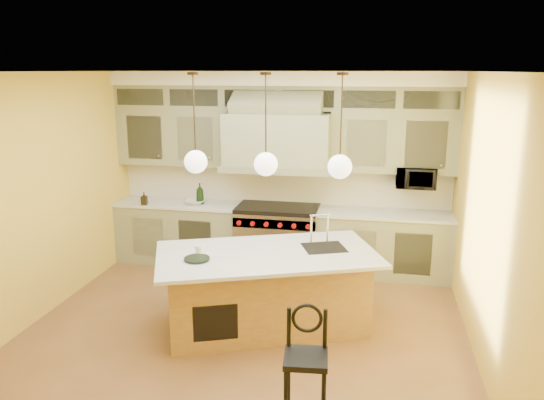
% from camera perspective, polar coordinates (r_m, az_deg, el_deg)
% --- Properties ---
extents(floor, '(5.00, 5.00, 0.00)m').
position_cam_1_polar(floor, '(6.20, -3.17, -14.26)').
color(floor, brown).
rests_on(floor, ground).
extents(ceiling, '(5.00, 5.00, 0.00)m').
position_cam_1_polar(ceiling, '(5.47, -3.58, 13.62)').
color(ceiling, white).
rests_on(ceiling, wall_back).
extents(wall_back, '(5.00, 0.00, 5.00)m').
position_cam_1_polar(wall_back, '(8.05, 1.10, 3.32)').
color(wall_back, gold).
rests_on(wall_back, ground).
extents(wall_front, '(5.00, 0.00, 5.00)m').
position_cam_1_polar(wall_front, '(3.45, -14.03, -11.82)').
color(wall_front, gold).
rests_on(wall_front, ground).
extents(wall_left, '(0.00, 5.00, 5.00)m').
position_cam_1_polar(wall_left, '(6.73, -24.44, -0.03)').
color(wall_left, gold).
rests_on(wall_left, ground).
extents(wall_right, '(0.00, 5.00, 5.00)m').
position_cam_1_polar(wall_right, '(5.60, 22.25, -2.41)').
color(wall_right, gold).
rests_on(wall_right, ground).
extents(back_cabinetry, '(5.00, 0.77, 2.90)m').
position_cam_1_polar(back_cabinetry, '(7.80, 0.75, 2.83)').
color(back_cabinetry, gray).
rests_on(back_cabinetry, floor).
extents(range, '(1.20, 0.74, 0.96)m').
position_cam_1_polar(range, '(7.95, 0.61, -3.99)').
color(range, silver).
rests_on(range, floor).
extents(kitchen_island, '(2.75, 2.10, 1.35)m').
position_cam_1_polar(kitchen_island, '(6.19, -0.57, -9.46)').
color(kitchen_island, olive).
rests_on(kitchen_island, floor).
extents(counter_stool, '(0.39, 0.39, 1.03)m').
position_cam_1_polar(counter_stool, '(4.59, 3.67, -16.82)').
color(counter_stool, black).
rests_on(counter_stool, floor).
extents(microwave, '(0.54, 0.37, 0.30)m').
position_cam_1_polar(microwave, '(7.71, 15.20, 2.36)').
color(microwave, black).
rests_on(microwave, back_cabinetry).
extents(oil_bottle_a, '(0.14, 0.14, 0.31)m').
position_cam_1_polar(oil_bottle_a, '(8.09, -7.76, 0.70)').
color(oil_bottle_a, black).
rests_on(oil_bottle_a, back_cabinetry).
extents(oil_bottle_b, '(0.09, 0.10, 0.19)m').
position_cam_1_polar(oil_bottle_b, '(8.19, -13.58, 0.16)').
color(oil_bottle_b, black).
rests_on(oil_bottle_b, back_cabinetry).
extents(fruit_bowl, '(0.34, 0.34, 0.07)m').
position_cam_1_polar(fruit_bowl, '(8.09, -8.28, -0.20)').
color(fruit_bowl, silver).
rests_on(fruit_bowl, back_cabinetry).
extents(cup, '(0.12, 0.12, 0.10)m').
position_cam_1_polar(cup, '(6.00, -7.84, -5.27)').
color(cup, white).
rests_on(cup, kitchen_island).
extents(pendant_left, '(0.26, 0.26, 1.11)m').
position_cam_1_polar(pendant_left, '(5.98, -8.21, 4.37)').
color(pendant_left, '#2D2319').
rests_on(pendant_left, ceiling).
extents(pendant_center, '(0.26, 0.26, 1.11)m').
position_cam_1_polar(pendant_center, '(5.77, -0.66, 4.16)').
color(pendant_center, '#2D2319').
rests_on(pendant_center, ceiling).
extents(pendant_right, '(0.26, 0.26, 1.11)m').
position_cam_1_polar(pendant_right, '(5.66, 7.31, 3.86)').
color(pendant_right, '#2D2319').
rests_on(pendant_right, ceiling).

